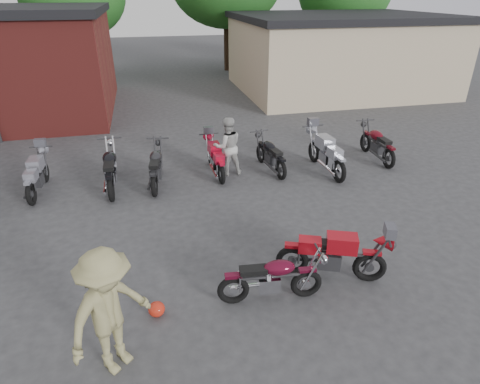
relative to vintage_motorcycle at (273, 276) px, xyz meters
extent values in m
plane|color=#343537|center=(-0.25, 0.05, -0.51)|extent=(90.00, 90.00, 0.00)
cube|color=tan|center=(8.25, 15.05, 1.24)|extent=(10.00, 8.00, 3.50)
ellipsoid|color=red|center=(-1.98, 0.07, -0.39)|extent=(0.32, 0.32, 0.25)
imported|color=#B3B2AF|center=(0.35, 5.42, 0.34)|extent=(0.86, 0.68, 1.70)
imported|color=#99925F|center=(-2.56, -0.80, 0.48)|extent=(1.44, 1.39, 1.98)
camera|label=1|loc=(-1.79, -5.15, 4.35)|focal=30.00mm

